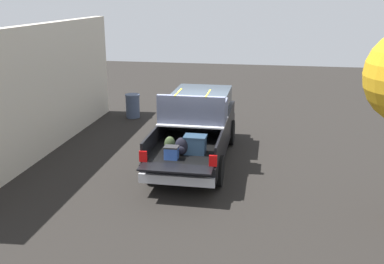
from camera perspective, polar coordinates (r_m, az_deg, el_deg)
ground_plane at (r=13.73m, az=0.44°, el=-3.66°), size 40.00×40.00×0.00m
pickup_truck at (r=13.77m, az=0.72°, el=0.76°), size 6.05×2.06×2.23m
building_facade at (r=14.66m, az=-19.03°, el=4.98°), size 10.85×0.36×4.04m
trash_can at (r=18.55m, az=-7.61°, el=3.35°), size 0.60×0.60×0.98m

